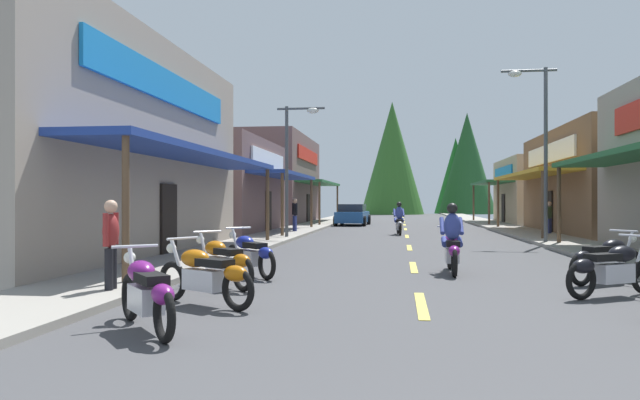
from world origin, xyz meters
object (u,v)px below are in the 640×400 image
streetlamp_left (294,152)px  pedestrian_browsing (295,213)px  motorcycle_parked_right_2 (613,268)px  rider_cruising_lead (452,244)px  motorcycle_parked_left_2 (222,261)px  pedestrian_strolling (111,241)px  motorcycle_parked_left_3 (250,254)px  motorcycle_parked_left_0 (146,292)px  motorcycle_parked_left_1 (205,274)px  streetlamp_right (538,131)px  rider_cruising_trailing (399,221)px  pedestrian_by_shop (549,216)px  motorcycle_parked_right_3 (606,259)px  parked_car_curbside (353,215)px

streetlamp_left → pedestrian_browsing: 5.32m
motorcycle_parked_right_2 → rider_cruising_lead: 3.82m
motorcycle_parked_left_2 → rider_cruising_lead: 5.24m
motorcycle_parked_left_2 → pedestrian_strolling: size_ratio=1.02×
motorcycle_parked_right_2 → motorcycle_parked_left_3: (-6.71, 1.83, 0.00)m
motorcycle_parked_right_2 → pedestrian_browsing: pedestrian_browsing is taller
streetlamp_left → motorcycle_parked_left_2: 14.03m
motorcycle_parked_left_0 → motorcycle_parked_left_1: same height
streetlamp_left → motorcycle_parked_right_2: bearing=-60.3°
motorcycle_parked_left_0 → motorcycle_parked_left_1: bearing=-43.9°
streetlamp_right → rider_cruising_trailing: (-5.09, 5.67, -3.56)m
rider_cruising_trailing → pedestrian_by_shop: size_ratio=1.35×
pedestrian_strolling → motorcycle_parked_right_3: bearing=-169.6°
motorcycle_parked_right_2 → rider_cruising_lead: (-2.38, 2.98, 0.17)m
rider_cruising_lead → parked_car_curbside: size_ratio=0.49×
pedestrian_browsing → parked_car_curbside: (2.06, 10.19, -0.33)m
rider_cruising_lead → rider_cruising_trailing: size_ratio=1.00×
parked_car_curbside → pedestrian_strolling: bearing=179.5°
motorcycle_parked_left_0 → parked_car_curbside: bearing=-39.6°
streetlamp_left → parked_car_curbside: (1.28, 14.74, -2.98)m
streetlamp_left → pedestrian_strolling: bearing=-91.8°
motorcycle_parked_left_2 → rider_cruising_lead: size_ratio=0.78×
motorcycle_parked_left_2 → motorcycle_parked_left_0: bearing=134.7°
pedestrian_strolling → rider_cruising_lead: bearing=-152.8°
streetlamp_right → motorcycle_parked_left_2: streetlamp_right is taller
rider_cruising_trailing → pedestrian_browsing: 5.15m
streetlamp_left → motorcycle_parked_left_1: streetlamp_left is taller
motorcycle_parked_left_1 → rider_cruising_lead: (4.13, 4.71, 0.17)m
streetlamp_right → pedestrian_strolling: 16.90m
motorcycle_parked_left_1 → pedestrian_by_shop: size_ratio=1.20×
motorcycle_parked_left_0 → pedestrian_strolling: size_ratio=1.05×
motorcycle_parked_left_3 → streetlamp_left: bearing=-37.1°
rider_cruising_lead → parked_car_curbside: bearing=10.4°
rider_cruising_lead → parked_car_curbside: rider_cruising_lead is taller
streetlamp_left → rider_cruising_lead: bearing=-63.0°
pedestrian_by_shop → rider_cruising_lead: bearing=-76.8°
motorcycle_parked_left_3 → pedestrian_by_shop: bearing=-74.6°
parked_car_curbside → motorcycle_parked_left_2: bearing=-177.6°
streetlamp_right → motorcycle_parked_left_0: streetlamp_right is taller
streetlamp_right → motorcycle_parked_left_3: size_ratio=3.99×
motorcycle_parked_right_3 → rider_cruising_lead: (-2.83, 1.31, 0.17)m
motorcycle_parked_left_3 → parked_car_curbside: bearing=-43.0°
motorcycle_parked_left_2 → pedestrian_browsing: pedestrian_browsing is taller
streetlamp_right → parked_car_curbside: streetlamp_right is taller
streetlamp_left → motorcycle_parked_left_2: streetlamp_left is taller
motorcycle_parked_left_3 → pedestrian_browsing: (-1.97, 16.56, 0.53)m
streetlamp_right → motorcycle_parked_left_0: (-8.17, -15.78, -3.72)m
streetlamp_left → rider_cruising_lead: 12.55m
streetlamp_right → motorcycle_parked_left_3: 13.79m
pedestrian_browsing → pedestrian_strolling: pedestrian_browsing is taller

